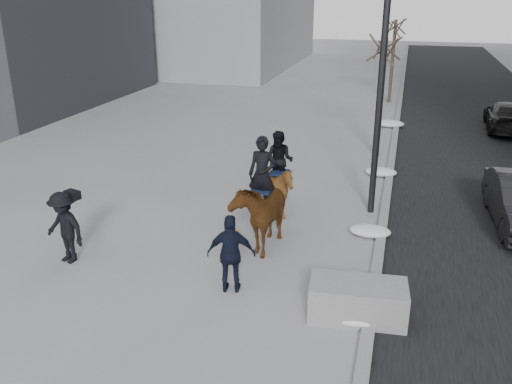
# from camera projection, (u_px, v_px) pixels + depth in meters

# --- Properties ---
(ground) EXTENTS (120.00, 120.00, 0.00)m
(ground) POSITION_uv_depth(u_px,v_px,m) (242.00, 270.00, 12.52)
(ground) COLOR gray
(ground) RESTS_ON ground
(road) EXTENTS (8.00, 90.00, 0.01)m
(road) POSITION_uv_depth(u_px,v_px,m) (504.00, 166.00, 19.79)
(road) COLOR black
(road) RESTS_ON ground
(curb) EXTENTS (0.25, 90.00, 0.12)m
(curb) POSITION_uv_depth(u_px,v_px,m) (392.00, 156.00, 20.77)
(curb) COLOR gray
(curb) RESTS_ON ground
(planter) EXTENTS (1.96, 1.10, 0.75)m
(planter) POSITION_uv_depth(u_px,v_px,m) (358.00, 301.00, 10.61)
(planter) COLOR gray
(planter) RESTS_ON ground
(car_far) EXTENTS (2.06, 4.61, 1.31)m
(car_far) POSITION_uv_depth(u_px,v_px,m) (508.00, 116.00, 24.53)
(car_far) COLOR black
(car_far) RESTS_ON ground
(tree_near) EXTENTS (1.20, 1.20, 4.89)m
(tree_near) POSITION_uv_depth(u_px,v_px,m) (381.00, 93.00, 20.17)
(tree_near) COLOR #382D21
(tree_near) RESTS_ON ground
(tree_far) EXTENTS (1.20, 1.20, 5.00)m
(tree_far) POSITION_uv_depth(u_px,v_px,m) (393.00, 57.00, 29.97)
(tree_far) COLOR #3B2F23
(tree_far) RESTS_ON ground
(mounted_left) EXTENTS (1.08, 2.20, 2.79)m
(mounted_left) POSITION_uv_depth(u_px,v_px,m) (261.00, 207.00, 13.42)
(mounted_left) COLOR #47230E
(mounted_left) RESTS_ON ground
(mounted_right) EXTENTS (1.41, 1.55, 2.44)m
(mounted_right) POSITION_uv_depth(u_px,v_px,m) (278.00, 183.00, 15.21)
(mounted_right) COLOR #462A0E
(mounted_right) RESTS_ON ground
(feeder) EXTENTS (1.09, 0.96, 1.75)m
(feeder) POSITION_uv_depth(u_px,v_px,m) (231.00, 254.00, 11.38)
(feeder) COLOR black
(feeder) RESTS_ON ground
(camera_crew) EXTENTS (1.27, 0.95, 1.75)m
(camera_crew) POSITION_uv_depth(u_px,v_px,m) (65.00, 227.00, 12.64)
(camera_crew) COLOR black
(camera_crew) RESTS_ON ground
(lamppost) EXTENTS (0.25, 1.67, 9.09)m
(lamppost) POSITION_uv_depth(u_px,v_px,m) (385.00, 34.00, 13.91)
(lamppost) COLOR black
(lamppost) RESTS_ON ground
(snow_piles) EXTENTS (1.30, 17.11, 0.33)m
(snow_piles) POSITION_uv_depth(u_px,v_px,m) (380.00, 179.00, 18.06)
(snow_piles) COLOR silver
(snow_piles) RESTS_ON ground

